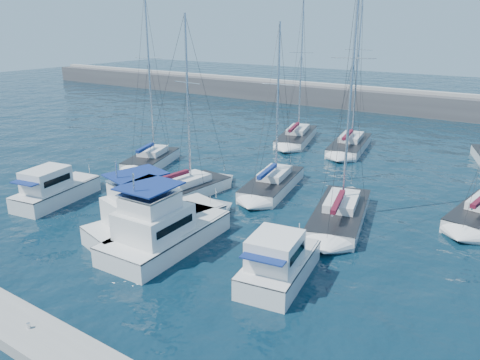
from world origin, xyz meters
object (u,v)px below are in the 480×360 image
Objects in this scene: sailboat_back_a at (296,137)px; sailboat_back_b at (350,145)px; motor_yacht_stbd_outer at (278,265)px; sailboat_mid_b at (184,190)px; motor_yacht_stbd_inner at (162,231)px; sailboat_mid_c at (273,184)px; motor_yacht_port_outer at (54,191)px; motor_yacht_port_inner at (151,218)px; sailboat_mid_d at (340,213)px; sailboat_mid_a at (151,159)px.

sailboat_back_a is 6.44m from sailboat_back_b.
motor_yacht_stbd_outer is 0.45× the size of sailboat_mid_b.
sailboat_mid_b is (-4.78, 7.54, -0.62)m from motor_yacht_stbd_inner.
sailboat_mid_b is at bearing -144.54° from sailboat_mid_c.
motor_yacht_port_inner is at bearing -9.43° from motor_yacht_port_outer.
sailboat_mid_b is at bearing -115.03° from sailboat_back_b.
motor_yacht_stbd_outer is at bearing -10.78° from motor_yacht_port_outer.
motor_yacht_port_outer is 0.41× the size of sailboat_mid_d.
motor_yacht_port_outer is 12.06m from motor_yacht_stbd_inner.
sailboat_back_a is at bearing 106.60° from motor_yacht_stbd_outer.
sailboat_back_a reaches higher than motor_yacht_stbd_outer.
sailboat_back_b is (-6.57, 18.35, -0.01)m from sailboat_mid_d.
motor_yacht_port_inner is 1.11× the size of motor_yacht_stbd_inner.
motor_yacht_stbd_outer is 30.79m from sailboat_back_a.
sailboat_mid_b reaches higher than motor_yacht_stbd_outer.
sailboat_mid_c is (13.09, 0.45, -0.05)m from sailboat_mid_a.
sailboat_mid_d reaches higher than sailboat_mid_a.
sailboat_back_b is (13.53, 15.93, -0.03)m from sailboat_mid_a.
motor_yacht_port_inner is 1.50× the size of motor_yacht_stbd_outer.
sailboat_back_a is at bearing 99.87° from sailboat_mid_c.
sailboat_back_b is at bearing 77.24° from sailboat_mid_c.
sailboat_back_a reaches higher than sailboat_mid_b.
sailboat_mid_c is at bearing 112.26° from motor_yacht_stbd_outer.
motor_yacht_port_outer is at bearing 169.72° from motor_yacht_stbd_outer.
sailboat_mid_a is at bearing 156.33° from sailboat_mid_b.
sailboat_mid_b is at bearing 32.22° from motor_yacht_port_outer.
sailboat_mid_a is 1.01× the size of sailboat_back_a.
motor_yacht_stbd_inner is 7.58m from motor_yacht_stbd_outer.
sailboat_mid_a is 0.91× the size of sailboat_mid_d.
motor_yacht_stbd_outer is at bearing -48.00° from sailboat_mid_a.
sailboat_mid_a reaches higher than sailboat_mid_c.
sailboat_mid_d reaches higher than motor_yacht_stbd_outer.
motor_yacht_port_outer and motor_yacht_stbd_outer have the same top height.
sailboat_mid_c is (2.10, 11.67, -0.62)m from motor_yacht_port_inner.
motor_yacht_port_inner reaches higher than motor_yacht_stbd_outer.
sailboat_mid_c is 16.75m from sailboat_back_a.
sailboat_mid_a is 1.19× the size of sailboat_mid_c.
motor_yacht_port_inner is 7.07m from sailboat_mid_b.
motor_yacht_port_outer is 10.08m from motor_yacht_port_inner.
motor_yacht_stbd_inner is 0.54× the size of sailboat_mid_a.
motor_yacht_port_inner is at bearing -63.98° from sailboat_mid_a.
motor_yacht_port_outer is 11.30m from sailboat_mid_a.
motor_yacht_port_inner is at bearing -111.31° from sailboat_mid_c.
sailboat_mid_c is 0.81× the size of sailboat_back_b.
motor_yacht_port_inner is at bearing -59.53° from sailboat_mid_b.
motor_yacht_stbd_outer is at bearing 11.79° from motor_yacht_port_inner.
motor_yacht_stbd_inner is (12.01, -1.06, 0.19)m from motor_yacht_port_outer.
motor_yacht_stbd_outer is 0.40× the size of sailboat_mid_a.
motor_yacht_port_outer is at bearing 172.71° from motor_yacht_stbd_inner.
motor_yacht_stbd_outer is at bearing -86.31° from sailboat_back_b.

